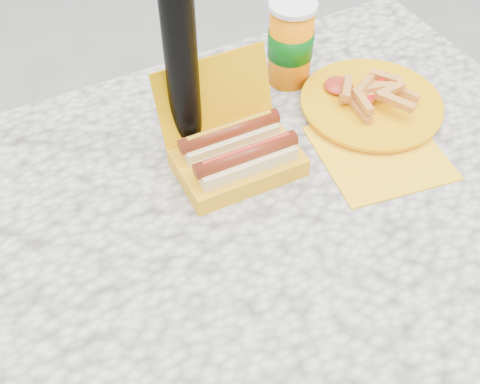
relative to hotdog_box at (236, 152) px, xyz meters
name	(u,v)px	position (x,y,z in m)	size (l,w,h in m)	color
picnic_table	(233,254)	(-0.05, -0.08, -0.14)	(1.20, 0.80, 0.75)	beige
hotdog_box	(236,152)	(0.00, 0.00, 0.00)	(0.20, 0.17, 0.15)	#E69B00
fries_plate	(371,106)	(0.28, 0.01, -0.02)	(0.29, 0.34, 0.05)	yellow
soda_cup	(291,43)	(0.19, 0.16, 0.04)	(0.08, 0.08, 0.16)	#FF7D00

